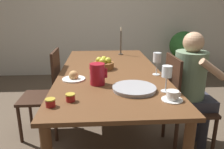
# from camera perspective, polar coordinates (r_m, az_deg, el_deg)

# --- Properties ---
(ground_plane) EXTENTS (20.00, 20.00, 0.00)m
(ground_plane) POSITION_cam_1_polar(r_m,az_deg,el_deg) (2.59, -0.48, -15.12)
(ground_plane) COLOR brown
(wall_back) EXTENTS (10.00, 0.06, 2.60)m
(wall_back) POSITION_cam_1_polar(r_m,az_deg,el_deg) (4.59, -2.32, 16.06)
(wall_back) COLOR beige
(wall_back) RESTS_ON ground_plane
(dining_table) EXTENTS (1.02, 2.15, 0.76)m
(dining_table) POSITION_cam_1_polar(r_m,az_deg,el_deg) (2.31, -0.53, -0.79)
(dining_table) COLOR brown
(dining_table) RESTS_ON ground_plane
(chair_person_side) EXTENTS (0.42, 0.42, 0.96)m
(chair_person_side) POSITION_cam_1_polar(r_m,az_deg,el_deg) (2.25, 17.90, -6.90)
(chair_person_side) COLOR #331E14
(chair_person_side) RESTS_ON ground_plane
(chair_opposite) EXTENTS (0.42, 0.42, 0.96)m
(chair_opposite) POSITION_cam_1_polar(r_m,az_deg,el_deg) (2.51, -16.66, -4.32)
(chair_opposite) COLOR #331E14
(chair_opposite) RESTS_ON ground_plane
(person_seated) EXTENTS (0.39, 0.41, 1.17)m
(person_seated) POSITION_cam_1_polar(r_m,az_deg,el_deg) (2.24, 20.33, -1.90)
(person_seated) COLOR #33333D
(person_seated) RESTS_ON ground_plane
(red_pitcher) EXTENTS (0.15, 0.13, 0.18)m
(red_pitcher) POSITION_cam_1_polar(r_m,az_deg,el_deg) (1.84, -3.84, 0.15)
(red_pitcher) COLOR #A31423
(red_pitcher) RESTS_ON dining_table
(wine_glass_water) EXTENTS (0.08, 0.08, 0.22)m
(wine_glass_water) POSITION_cam_1_polar(r_m,az_deg,el_deg) (2.13, 11.71, 4.15)
(wine_glass_water) COLOR white
(wine_glass_water) RESTS_ON dining_table
(wine_glass_juice) EXTENTS (0.08, 0.08, 0.21)m
(wine_glass_juice) POSITION_cam_1_polar(r_m,az_deg,el_deg) (1.71, 14.13, 0.41)
(wine_glass_juice) COLOR white
(wine_glass_juice) RESTS_ON dining_table
(teacup_near_person) EXTENTS (0.15, 0.15, 0.07)m
(teacup_near_person) POSITION_cam_1_polar(r_m,az_deg,el_deg) (1.60, 15.49, -5.48)
(teacup_near_person) COLOR white
(teacup_near_person) RESTS_ON dining_table
(serving_tray) EXTENTS (0.35, 0.35, 0.03)m
(serving_tray) POSITION_cam_1_polar(r_m,az_deg,el_deg) (1.73, 5.80, -3.64)
(serving_tray) COLOR #9E9EA3
(serving_tray) RESTS_ON dining_table
(bread_plate) EXTENTS (0.21, 0.21, 0.09)m
(bread_plate) POSITION_cam_1_polar(r_m,az_deg,el_deg) (2.00, -9.98, -0.64)
(bread_plate) COLOR white
(bread_plate) RESTS_ON dining_table
(jam_jar_amber) EXTENTS (0.07, 0.07, 0.05)m
(jam_jar_amber) POSITION_cam_1_polar(r_m,az_deg,el_deg) (1.50, -15.80, -6.98)
(jam_jar_amber) COLOR #A81E1E
(jam_jar_amber) RESTS_ON dining_table
(jam_jar_red) EXTENTS (0.07, 0.07, 0.05)m
(jam_jar_red) POSITION_cam_1_polar(r_m,az_deg,el_deg) (1.55, -10.81, -5.82)
(jam_jar_red) COLOR #A81E1E
(jam_jar_red) RESTS_ON dining_table
(fruit_bowl) EXTENTS (0.22, 0.22, 0.13)m
(fruit_bowl) POSITION_cam_1_polar(r_m,az_deg,el_deg) (2.32, -2.22, 2.75)
(fruit_bowl) COLOR brown
(fruit_bowl) RESTS_ON dining_table
(candlestick_tall) EXTENTS (0.06, 0.06, 0.38)m
(candlestick_tall) POSITION_cam_1_polar(r_m,az_deg,el_deg) (3.01, 2.31, 8.02)
(candlestick_tall) COLOR #4C4238
(candlestick_tall) RESTS_ON dining_table
(potted_plant) EXTENTS (0.55, 0.55, 0.94)m
(potted_plant) POSITION_cam_1_polar(r_m,az_deg,el_deg) (4.57, 18.14, 6.69)
(potted_plant) COLOR beige
(potted_plant) RESTS_ON ground_plane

